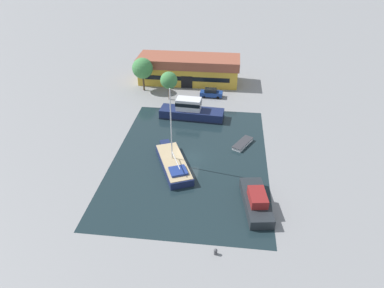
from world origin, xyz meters
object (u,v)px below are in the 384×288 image
(motor_cruiser, at_px, (191,111))
(small_dinghy, at_px, (243,144))
(quay_tree_by_water, at_px, (143,68))
(parked_car, at_px, (211,93))
(sailboat_moored, at_px, (173,163))
(warehouse_building, at_px, (189,69))
(quay_tree_near_building, at_px, (169,80))
(cabin_boat, at_px, (256,201))

(motor_cruiser, distance_m, small_dinghy, 12.29)
(quay_tree_by_water, distance_m, parked_car, 14.75)
(quay_tree_by_water, relative_size, small_dinghy, 1.49)
(motor_cruiser, height_order, small_dinghy, motor_cruiser)
(small_dinghy, bearing_deg, quay_tree_by_water, 165.40)
(quay_tree_by_water, bearing_deg, parked_car, -6.96)
(quay_tree_by_water, bearing_deg, sailboat_moored, -68.14)
(warehouse_building, xyz_separation_m, sailboat_moored, (1.76, -31.87, -2.19))
(motor_cruiser, xyz_separation_m, small_dinghy, (9.13, -8.17, -1.03))
(small_dinghy, bearing_deg, warehouse_building, 143.64)
(sailboat_moored, distance_m, motor_cruiser, 15.09)
(quay_tree_near_building, xyz_separation_m, quay_tree_by_water, (-6.04, 3.84, 0.77))
(cabin_boat, bearing_deg, small_dinghy, 87.46)
(sailboat_moored, bearing_deg, parked_car, 58.24)
(quay_tree_by_water, bearing_deg, quay_tree_near_building, -32.48)
(sailboat_moored, bearing_deg, warehouse_building, 70.01)
(cabin_boat, bearing_deg, parked_car, 95.13)
(quay_tree_near_building, xyz_separation_m, motor_cruiser, (5.11, -7.13, -2.67))
(small_dinghy, bearing_deg, motor_cruiser, 166.93)
(warehouse_building, height_order, parked_car, warehouse_building)
(cabin_boat, bearing_deg, quay_tree_near_building, 109.76)
(quay_tree_by_water, height_order, parked_car, quay_tree_by_water)
(warehouse_building, xyz_separation_m, cabin_boat, (13.05, -38.81, -1.97))
(warehouse_building, height_order, quay_tree_near_building, quay_tree_near_building)
(warehouse_building, height_order, small_dinghy, warehouse_building)
(quay_tree_by_water, height_order, motor_cruiser, quay_tree_by_water)
(motor_cruiser, relative_size, cabin_boat, 1.38)
(quay_tree_near_building, distance_m, quay_tree_by_water, 7.20)
(sailboat_moored, height_order, small_dinghy, sailboat_moored)
(sailboat_moored, xyz_separation_m, cabin_boat, (11.29, -6.94, 0.23))
(warehouse_building, distance_m, motor_cruiser, 17.06)
(parked_car, relative_size, sailboat_moored, 0.38)
(quay_tree_near_building, height_order, parked_car, quay_tree_near_building)
(quay_tree_by_water, height_order, cabin_boat, quay_tree_by_water)
(parked_car, distance_m, cabin_boat, 32.16)
(warehouse_building, height_order, motor_cruiser, warehouse_building)
(parked_car, bearing_deg, quay_tree_by_water, -95.23)
(quay_tree_near_building, xyz_separation_m, parked_car, (8.09, 2.12, -3.12))
(quay_tree_near_building, xyz_separation_m, sailboat_moored, (4.41, -22.19, -3.35))
(parked_car, distance_m, small_dinghy, 18.48)
(warehouse_building, relative_size, motor_cruiser, 1.88)
(parked_car, distance_m, motor_cruiser, 9.73)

